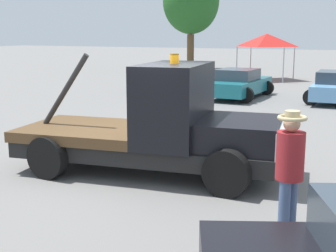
% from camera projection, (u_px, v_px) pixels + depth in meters
% --- Properties ---
extents(ground_plane, '(160.00, 160.00, 0.00)m').
position_uv_depth(ground_plane, '(147.00, 172.00, 10.08)').
color(ground_plane, slate).
extents(tow_truck, '(5.87, 3.02, 2.53)m').
position_uv_depth(tow_truck, '(163.00, 128.00, 9.78)').
color(tow_truck, black).
rests_on(tow_truck, ground).
extents(person_near_truck, '(0.42, 0.42, 1.87)m').
position_uv_depth(person_near_truck, '(290.00, 164.00, 6.66)').
color(person_near_truck, '#475B84').
rests_on(person_near_truck, ground).
extents(parked_car_navy, '(2.71, 4.58, 1.34)m').
position_uv_depth(parked_car_navy, '(176.00, 79.00, 23.90)').
color(parked_car_navy, navy).
rests_on(parked_car_navy, ground).
extents(parked_car_teal, '(2.46, 4.60, 1.34)m').
position_uv_depth(parked_car_teal, '(239.00, 84.00, 21.51)').
color(parked_car_teal, '#196670').
rests_on(parked_car_teal, ground).
extents(canopy_tent_red, '(2.99, 2.99, 2.92)m').
position_uv_depth(canopy_tent_red, '(267.00, 40.00, 29.53)').
color(canopy_tent_red, '#9E9EA3').
rests_on(canopy_tent_red, ground).
extents(tree_left, '(4.58, 4.58, 8.17)m').
position_uv_depth(tree_left, '(191.00, 1.00, 37.84)').
color(tree_left, brown).
rests_on(tree_left, ground).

